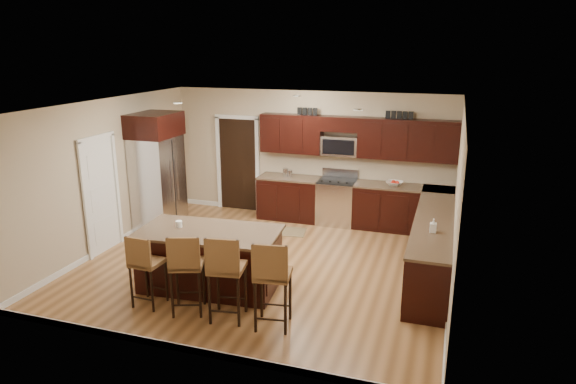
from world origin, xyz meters
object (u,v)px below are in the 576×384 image
(stool_left, at_px, (144,263))
(stool_extra, at_px, (272,275))
(range, at_px, (337,201))
(island, at_px, (210,261))
(stool_mid, at_px, (186,265))
(refrigerator, at_px, (158,171))
(stool_right, at_px, (225,268))

(stool_left, distance_m, stool_extra, 1.90)
(stool_extra, bearing_deg, range, 82.69)
(range, height_order, island, range)
(stool_left, bearing_deg, island, 58.27)
(stool_mid, bearing_deg, range, 56.26)
(island, relative_size, stool_extra, 1.79)
(stool_extra, bearing_deg, stool_left, 170.73)
(range, relative_size, stool_mid, 0.94)
(range, bearing_deg, stool_mid, -104.37)
(island, height_order, stool_mid, stool_mid)
(stool_left, relative_size, refrigerator, 0.46)
(range, height_order, refrigerator, refrigerator)
(stool_right, bearing_deg, refrigerator, 124.85)
(range, distance_m, stool_left, 4.68)
(refrigerator, xyz_separation_m, stool_extra, (3.43, -2.89, -0.44))
(island, height_order, stool_left, stool_left)
(island, height_order, refrigerator, refrigerator)
(range, height_order, stool_mid, stool_mid)
(range, xyz_separation_m, stool_mid, (-1.11, -4.34, 0.26))
(island, height_order, stool_extra, stool_extra)
(island, relative_size, stool_right, 1.79)
(stool_left, bearing_deg, stool_right, 2.52)
(island, bearing_deg, stool_extra, -37.53)
(island, relative_size, refrigerator, 0.94)
(range, distance_m, stool_extra, 4.35)
(stool_mid, xyz_separation_m, refrigerator, (-2.19, 2.89, 0.47))
(stool_extra, bearing_deg, stool_mid, 170.69)
(range, distance_m, stool_mid, 4.48)
(stool_extra, bearing_deg, island, 137.99)
(stool_right, xyz_separation_m, refrigerator, (-2.78, 2.89, 0.44))
(refrigerator, bearing_deg, stool_left, -61.99)
(stool_left, distance_m, refrigerator, 3.31)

